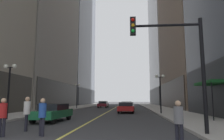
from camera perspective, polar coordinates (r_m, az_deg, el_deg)
ground_plane at (r=41.02m, az=0.72°, el=-10.40°), size 200.00×200.00×0.00m
sidewalk_left at (r=42.43m, az=-10.64°, el=-10.09°), size 4.50×78.00×0.15m
sidewalk_right at (r=41.24m, az=12.41°, el=-10.10°), size 4.50×78.00×0.15m
lane_centre_stripe at (r=41.02m, az=0.72°, el=-10.40°), size 0.16×70.00×0.01m
building_left_far at (r=74.63m, az=-11.70°, el=14.57°), size 13.93×26.00×60.55m
building_right_far at (r=74.48m, az=16.44°, el=17.33°), size 14.25×26.00×66.59m
storefront_awning_right at (r=18.92m, az=25.62°, el=-3.27°), size 1.60×4.04×3.12m
car_green at (r=16.63m, az=-15.92°, el=-11.01°), size 1.92×4.46×1.32m
car_red at (r=26.38m, az=4.00°, el=-10.10°), size 2.10×4.70×1.32m
car_yellow at (r=34.28m, az=3.98°, el=-9.64°), size 1.97×4.58×1.32m
car_maroon at (r=42.58m, az=-2.43°, el=-9.34°), size 1.81×4.38×1.32m
pedestrian_in_red_jacket at (r=10.71m, az=-27.83°, el=-10.67°), size 0.45×0.45×1.71m
pedestrian_in_blue_hoodie at (r=10.21m, az=-18.59°, el=-11.36°), size 0.47×0.47×1.71m
pedestrian_in_grey_suit at (r=8.06m, az=17.85°, el=-12.81°), size 0.46×0.46×1.61m
pedestrian_in_white_shirt at (r=12.12m, az=-22.35°, el=-10.34°), size 0.42×0.42×1.79m
traffic_light_near_right at (r=10.28m, az=17.98°, el=4.05°), size 3.43×0.34×5.65m
street_lamp_left_near at (r=18.16m, az=-26.36°, el=-2.18°), size 1.06×0.36×4.43m
street_lamp_left_far at (r=37.70m, az=-9.59°, el=-5.54°), size 1.06×0.36×4.43m
street_lamp_right_mid at (r=23.86m, az=13.10°, el=-4.03°), size 1.06×0.36×4.43m
fire_hydrant_right at (r=18.69m, az=17.27°, el=-11.58°), size 0.28×0.28×0.80m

